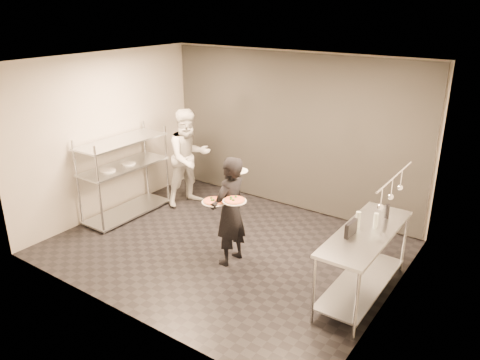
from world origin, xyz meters
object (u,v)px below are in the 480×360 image
Objects in this scene: bottle_clear at (376,220)px; bottle_dark at (387,211)px; waiter at (230,211)px; bottle_green at (358,220)px; pass_rack at (124,173)px; salad_plate at (238,169)px; chef at (189,158)px; pizza_plate_far at (235,200)px; pizza_plate_near at (214,201)px; pos_monitor at (351,229)px; prep_counter at (364,253)px.

bottle_clear is 1.01× the size of bottle_dark.
waiter is 7.22× the size of bottle_green.
salad_plate is (2.41, 0.00, 0.57)m from pass_rack.
chef is at bearing 150.81° from salad_plate.
bottle_clear is (3.78, -0.85, 0.12)m from chef.
pizza_plate_far is (0.21, -0.18, 0.28)m from waiter.
bottle_green is at bearing 0.31° from pass_rack.
pass_rack reaches higher than salad_plate.
pizza_plate_near is 1.87m from pos_monitor.
prep_counter is at bearing 0.00° from salad_plate.
waiter is 6.29× the size of pos_monitor.
pos_monitor is 0.23m from bottle_green.
prep_counter is 1.12× the size of waiter.
bottle_clear is (1.71, 0.62, -0.06)m from pizza_plate_far.
bottle_clear is (1.97, 0.17, -0.32)m from salad_plate.
chef is 8.08× the size of bottle_green.
bottle_dark is at bearing 81.43° from prep_counter.
bottle_dark is at bearing 6.65° from pass_rack.
waiter is 2.11m from bottle_dark.
bottle_green is (1.74, 0.29, 0.23)m from waiter.
bottle_green is at bearing -140.23° from bottle_clear.
pass_rack is at bearing 179.56° from pos_monitor.
pos_monitor is 1.31× the size of bottle_dark.
pass_rack is at bearing 168.00° from pizza_plate_near.
chef is 2.12m from salad_plate.
bottle_dark is (0.03, 0.35, -0.00)m from bottle_clear.
pass_rack is 4.44m from bottle_dark.
chef is 3.81m from pos_monitor.
prep_counter is 0.46m from pos_monitor.
waiter is at bearing 67.42° from pizza_plate_near.
pass_rack is at bearing -177.80° from bottle_clear.
salad_plate is (-1.92, -0.00, 0.71)m from prep_counter.
waiter reaches higher than pass_rack.
pos_monitor is at bearing -88.63° from bottle_green.
waiter is 0.60m from salad_plate.
pizza_plate_near is 0.60m from salad_plate.
prep_counter is 9.18× the size of bottle_clear.
chef is (0.60, 1.01, 0.13)m from pass_rack.
salad_plate is (1.81, -1.01, 0.44)m from chef.
chef is at bearing -122.11° from waiter.
pass_rack is 4.76× the size of pizza_plate_near.
chef is at bearing 139.27° from pizza_plate_near.
bottle_dark reaches higher than prep_counter.
prep_counter is 2.07m from pizza_plate_near.
bottle_green is at bearing 101.85° from waiter.
bottle_green is 1.13× the size of bottle_clear.
pass_rack is 7.22× the size of bottle_green.
bottle_clear is at bearing 18.37° from pizza_plate_near.
prep_counter is 7.07× the size of pos_monitor.
bottle_dark reaches higher than pos_monitor.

